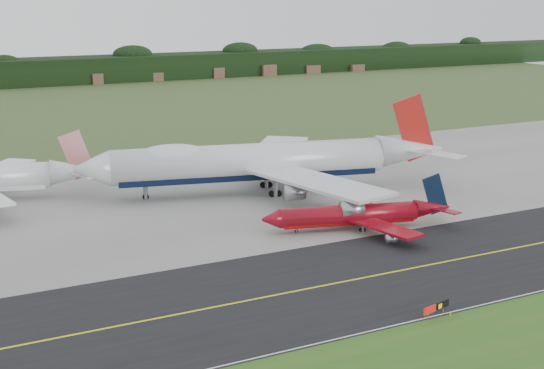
% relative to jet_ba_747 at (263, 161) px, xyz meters
% --- Properties ---
extents(ground, '(600.00, 600.00, 0.00)m').
position_rel_jet_ba_747_xyz_m(ground, '(-10.93, -46.99, -6.71)').
color(ground, '#425527').
rests_on(ground, ground).
extents(taxiway, '(400.00, 32.00, 0.02)m').
position_rel_jet_ba_747_xyz_m(taxiway, '(-10.93, -50.99, -6.70)').
color(taxiway, black).
rests_on(taxiway, ground).
extents(apron, '(400.00, 78.00, 0.01)m').
position_rel_jet_ba_747_xyz_m(apron, '(-10.93, 4.01, -6.70)').
color(apron, gray).
rests_on(apron, ground).
extents(taxiway_centreline, '(400.00, 0.40, 0.00)m').
position_rel_jet_ba_747_xyz_m(taxiway_centreline, '(-10.93, -50.99, -6.68)').
color(taxiway_centreline, yellow).
rests_on(taxiway_centreline, taxiway).
extents(taxiway_edge_line, '(400.00, 0.25, 0.00)m').
position_rel_jet_ba_747_xyz_m(taxiway_edge_line, '(-10.93, -66.49, -6.68)').
color(taxiway_edge_line, silver).
rests_on(taxiway_edge_line, taxiway).
extents(horizon_treeline, '(700.00, 25.00, 12.00)m').
position_rel_jet_ba_747_xyz_m(horizon_treeline, '(-10.93, 226.77, -1.24)').
color(horizon_treeline, black).
rests_on(horizon_treeline, ground).
extents(jet_ba_747, '(77.77, 63.33, 19.72)m').
position_rel_jet_ba_747_xyz_m(jet_ba_747, '(0.00, 0.00, 0.00)').
color(jet_ba_747, silver).
rests_on(jet_ba_747, ground).
extents(jet_red_737, '(34.11, 27.25, 9.32)m').
position_rel_jet_ba_747_xyz_m(jet_red_737, '(3.76, -30.41, -4.13)').
color(jet_red_737, maroon).
rests_on(jet_red_737, ground).
extents(taxiway_sign, '(4.92, 1.35, 1.67)m').
position_rel_jet_ba_747_xyz_m(taxiway_sign, '(-8.33, -66.52, -5.53)').
color(taxiway_sign, slate).
rests_on(taxiway_sign, ground).
extents(edge_marker_center, '(0.16, 0.16, 0.50)m').
position_rel_jet_ba_747_xyz_m(edge_marker_center, '(-6.81, -67.49, -6.46)').
color(edge_marker_center, yellow).
rests_on(edge_marker_center, ground).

